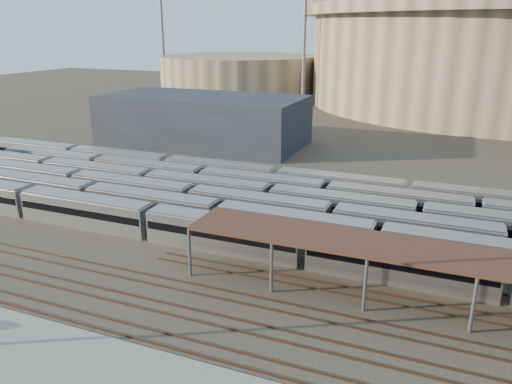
{
  "coord_description": "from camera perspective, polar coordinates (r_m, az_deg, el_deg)",
  "views": [
    {
      "loc": [
        14.86,
        -37.43,
        23.45
      ],
      "look_at": [
        -5.34,
        12.0,
        5.81
      ],
      "focal_mm": 35.0,
      "sensor_mm": 36.0,
      "label": 1
    }
  ],
  "objects": [
    {
      "name": "secondary_arena",
      "position": [
        184.14,
        -1.9,
        13.15
      ],
      "size": [
        56.0,
        56.0,
        14.0
      ],
      "primitive_type": "cylinder",
      "color": "tan",
      "rests_on": "ground"
    },
    {
      "name": "empty_tracks",
      "position": [
        42.64,
        -2.07,
        -14.95
      ],
      "size": [
        170.0,
        9.62,
        0.18
      ],
      "color": "#4C3323",
      "rests_on": "ground"
    },
    {
      "name": "floodlight_0",
      "position": [
        154.13,
        5.55,
        17.16
      ],
      "size": [
        4.0,
        1.0,
        38.4
      ],
      "color": "slate",
      "rests_on": "ground"
    },
    {
      "name": "floodlight_3",
      "position": [
        199.01,
        15.74,
        16.83
      ],
      "size": [
        4.0,
        1.0,
        38.4
      ],
      "color": "slate",
      "rests_on": "ground"
    },
    {
      "name": "stadium",
      "position": [
        177.85,
        26.35,
        14.22
      ],
      "size": [
        124.0,
        124.0,
        32.5
      ],
      "color": "tan",
      "rests_on": "ground"
    },
    {
      "name": "subway_trains",
      "position": [
        61.94,
        6.33,
        -2.29
      ],
      "size": [
        129.44,
        23.9,
        3.6
      ],
      "color": "silver",
      "rests_on": "ground"
    },
    {
      "name": "floodlight_1",
      "position": [
        186.45,
        -10.63,
        17.13
      ],
      "size": [
        4.0,
        1.0,
        38.4
      ],
      "color": "slate",
      "rests_on": "ground"
    },
    {
      "name": "service_building",
      "position": [
        106.62,
        -6.08,
        8.22
      ],
      "size": [
        42.0,
        20.0,
        10.0
      ],
      "primitive_type": "cube",
      "color": "#1E232D",
      "rests_on": "ground"
    },
    {
      "name": "ground",
      "position": [
        46.6,
        0.51,
        -11.93
      ],
      "size": [
        420.0,
        420.0,
        0.0
      ],
      "primitive_type": "plane",
      "color": "#383026",
      "rests_on": "ground"
    }
  ]
}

